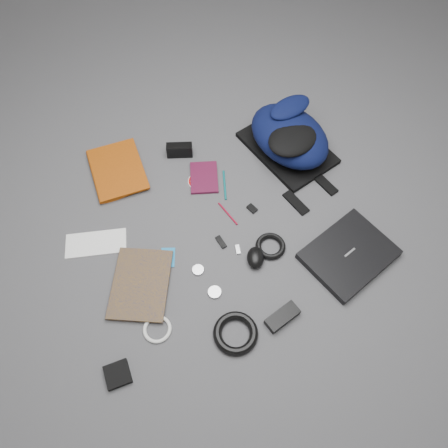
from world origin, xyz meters
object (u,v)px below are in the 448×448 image
object	(u,v)px
comic_book	(113,283)
power_brick	(282,317)
compact_camera	(180,150)
laptop	(349,254)
pouch	(118,375)
textbook_red	(93,177)
mouse	(255,258)
dvd_case	(204,177)
backpack	(289,136)

from	to	relation	value
comic_book	power_brick	distance (m)	0.64
compact_camera	power_brick	world-z (taller)	compact_camera
comic_book	compact_camera	xyz separation A→B (m)	(0.41, 0.52, 0.02)
laptop	pouch	size ratio (longest dim) A/B	3.99
laptop	textbook_red	bearing A→B (deg)	121.40
laptop	mouse	size ratio (longest dim) A/B	3.54
compact_camera	power_brick	xyz separation A→B (m)	(0.14, -0.85, -0.02)
dvd_case	power_brick	world-z (taller)	power_brick
compact_camera	mouse	xyz separation A→B (m)	(0.13, -0.60, -0.01)
textbook_red	dvd_case	size ratio (longest dim) A/B	1.78
textbook_red	compact_camera	size ratio (longest dim) A/B	2.59
textbook_red	mouse	distance (m)	0.79
mouse	textbook_red	bearing A→B (deg)	151.94
comic_book	laptop	bearing A→B (deg)	11.25
comic_book	power_brick	bearing A→B (deg)	-8.20
mouse	dvd_case	bearing A→B (deg)	119.13
comic_book	dvd_case	xyz separation A→B (m)	(0.47, 0.36, -0.00)
backpack	pouch	size ratio (longest dim) A/B	5.34
laptop	pouch	world-z (taller)	laptop
backpack	power_brick	bearing A→B (deg)	-132.02
backpack	textbook_red	xyz separation A→B (m)	(-0.86, 0.11, -0.08)
textbook_red	comic_book	xyz separation A→B (m)	(-0.01, -0.51, -0.00)
laptop	dvd_case	world-z (taller)	laptop
backpack	textbook_red	bearing A→B (deg)	154.65
backpack	laptop	bearing A→B (deg)	-106.27
textbook_red	pouch	xyz separation A→B (m)	(-0.06, -0.84, -0.01)
pouch	backpack	bearing A→B (deg)	38.33
comic_book	dvd_case	world-z (taller)	comic_book
mouse	compact_camera	bearing A→B (deg)	122.57
power_brick	compact_camera	bearing A→B (deg)	81.48
comic_book	power_brick	xyz separation A→B (m)	(0.55, -0.33, 0.00)
compact_camera	pouch	xyz separation A→B (m)	(-0.46, -0.85, -0.02)
power_brick	backpack	bearing A→B (deg)	47.80
textbook_red	comic_book	distance (m)	0.51
mouse	pouch	distance (m)	0.64
textbook_red	dvd_case	distance (m)	0.48
compact_camera	pouch	distance (m)	0.97
mouse	pouch	xyz separation A→B (m)	(-0.59, -0.26, -0.01)
mouse	power_brick	bearing A→B (deg)	-67.73
textbook_red	power_brick	xyz separation A→B (m)	(0.54, -0.83, -0.00)
backpack	compact_camera	distance (m)	0.49
laptop	compact_camera	world-z (taller)	compact_camera
laptop	compact_camera	bearing A→B (deg)	104.11
textbook_red	power_brick	distance (m)	0.99
backpack	power_brick	distance (m)	0.79
dvd_case	mouse	xyz separation A→B (m)	(0.07, -0.44, 0.02)
textbook_red	power_brick	bearing A→B (deg)	-59.01
compact_camera	power_brick	size ratio (longest dim) A/B	0.88
mouse	laptop	bearing A→B (deg)	4.27
compact_camera	mouse	bearing A→B (deg)	-61.23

